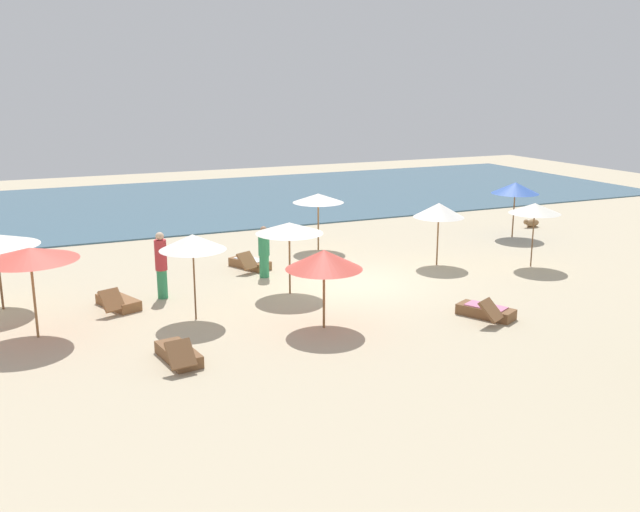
% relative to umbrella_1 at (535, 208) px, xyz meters
% --- Properties ---
extents(ground_plane, '(60.00, 60.00, 0.00)m').
position_rel_umbrella_1_xyz_m(ground_plane, '(-6.35, 0.54, -2.00)').
color(ground_plane, '#BCAD8E').
extents(ocean_water, '(48.00, 16.00, 0.06)m').
position_rel_umbrella_1_xyz_m(ocean_water, '(-6.35, 17.54, -1.97)').
color(ocean_water, '#3D6075').
rests_on(ocean_water, ground_plane).
extents(umbrella_1, '(1.71, 1.71, 2.17)m').
position_rel_umbrella_1_xyz_m(umbrella_1, '(0.00, 0.00, 0.00)').
color(umbrella_1, brown).
rests_on(umbrella_1, ground_plane).
extents(umbrella_2, '(1.98, 1.98, 2.14)m').
position_rel_umbrella_1_xyz_m(umbrella_2, '(-8.62, 0.43, -0.02)').
color(umbrella_2, brown).
rests_on(umbrella_2, ground_plane).
extents(umbrella_3, '(1.87, 1.87, 2.22)m').
position_rel_umbrella_1_xyz_m(umbrella_3, '(2.44, 3.99, -0.00)').
color(umbrella_3, brown).
rests_on(umbrella_3, ground_plane).
extents(umbrella_4, '(1.71, 1.71, 2.15)m').
position_rel_umbrella_1_xyz_m(umbrella_4, '(-2.81, 1.46, -0.09)').
color(umbrella_4, brown).
rests_on(umbrella_4, ground_plane).
extents(umbrella_5, '(2.28, 2.28, 2.26)m').
position_rel_umbrella_1_xyz_m(umbrella_5, '(-15.62, -0.47, 0.10)').
color(umbrella_5, olive).
rests_on(umbrella_5, ground_plane).
extents(umbrella_6, '(1.88, 1.88, 2.12)m').
position_rel_umbrella_1_xyz_m(umbrella_6, '(-5.60, 5.16, -0.05)').
color(umbrella_6, olive).
rests_on(umbrella_6, ground_plane).
extents(umbrella_7, '(1.74, 1.74, 2.29)m').
position_rel_umbrella_1_xyz_m(umbrella_7, '(-11.74, -0.73, 0.09)').
color(umbrella_7, brown).
rests_on(umbrella_7, ground_plane).
extents(umbrella_8, '(1.94, 1.94, 2.04)m').
position_rel_umbrella_1_xyz_m(umbrella_8, '(-8.93, -2.70, -0.21)').
color(umbrella_8, brown).
rests_on(umbrella_8, ground_plane).
extents(lounger_0, '(1.24, 1.79, 0.68)m').
position_rel_umbrella_1_xyz_m(lounger_0, '(-8.79, 3.66, -1.82)').
color(lounger_0, brown).
rests_on(lounger_0, ground_plane).
extents(lounger_1, '(0.82, 1.76, 0.69)m').
position_rel_umbrella_1_xyz_m(lounger_1, '(-12.82, -3.41, -1.83)').
color(lounger_1, brown).
rests_on(lounger_1, ground_plane).
extents(lounger_3, '(1.30, 1.78, 0.67)m').
position_rel_umbrella_1_xyz_m(lounger_3, '(-4.67, -3.75, -1.82)').
color(lounger_3, brown).
rests_on(lounger_3, ground_plane).
extents(lounger_4, '(1.15, 1.78, 0.70)m').
position_rel_umbrella_1_xyz_m(lounger_4, '(-13.48, 1.09, -1.83)').
color(lounger_4, brown).
rests_on(lounger_4, ground_plane).
extents(person_0, '(0.36, 0.36, 1.66)m').
position_rel_umbrella_1_xyz_m(person_0, '(-8.70, 2.43, -1.17)').
color(person_0, '#338C59').
rests_on(person_0, ground_plane).
extents(person_1, '(0.45, 0.45, 1.95)m').
position_rel_umbrella_1_xyz_m(person_1, '(-12.15, 1.49, -1.00)').
color(person_1, '#338C59').
rests_on(person_1, ground_plane).
extents(dog, '(0.79, 0.39, 0.36)m').
position_rel_umbrella_1_xyz_m(dog, '(4.47, 5.23, -1.81)').
color(dog, olive).
rests_on(dog, ground_plane).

